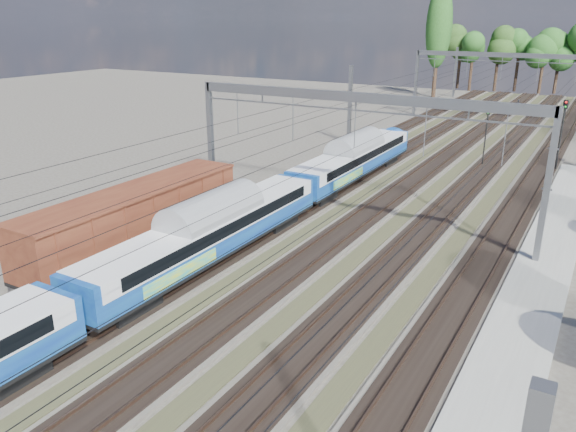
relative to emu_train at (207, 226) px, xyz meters
The scene contains 9 objects.
track_bed 25.11m from the emu_train, 79.64° to the left, with size 21.00×130.00×0.34m.
platform 16.66m from the emu_train, ahead, with size 3.00×70.00×0.30m, color gray.
catenary 32.88m from the emu_train, 81.49° to the left, with size 25.65×130.00×9.00m.
poplar 78.81m from the emu_train, 97.34° to the left, with size 4.40×4.40×19.04m.
emu_train is the anchor object (origin of this frame).
freight_boxcar 4.58m from the emu_train, 169.21° to the right, with size 3.16×15.27×3.94m.
worker 68.39m from the emu_train, 85.18° to the left, with size 0.63×0.41×1.71m, color black.
signal_near 32.42m from the emu_train, 74.97° to the left, with size 0.38×0.34×5.54m.
signal_far 35.99m from the emu_train, 65.99° to the left, with size 0.45×0.41×6.46m.
Camera 1 is at (14.02, -2.51, 13.36)m, focal length 35.00 mm.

